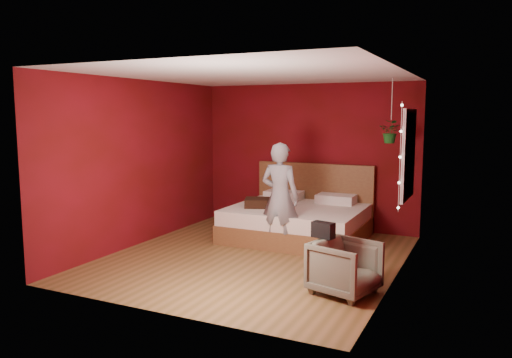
# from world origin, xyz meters

# --- Properties ---
(floor) EXTENTS (4.50, 4.50, 0.00)m
(floor) POSITION_xyz_m (0.00, 0.00, 0.00)
(floor) COLOR brown
(floor) RESTS_ON ground
(room_walls) EXTENTS (4.04, 4.54, 2.62)m
(room_walls) POSITION_xyz_m (0.00, 0.00, 1.68)
(room_walls) COLOR maroon
(room_walls) RESTS_ON ground
(window) EXTENTS (0.05, 0.97, 1.27)m
(window) POSITION_xyz_m (1.97, 0.90, 1.50)
(window) COLOR white
(window) RESTS_ON room_walls
(fairy_lights) EXTENTS (0.04, 0.04, 1.45)m
(fairy_lights) POSITION_xyz_m (1.94, 0.38, 1.50)
(fairy_lights) COLOR silver
(fairy_lights) RESTS_ON room_walls
(bed) EXTENTS (2.15, 1.83, 1.18)m
(bed) POSITION_xyz_m (0.16, 1.39, 0.31)
(bed) COLOR brown
(bed) RESTS_ON ground
(person) EXTENTS (0.61, 0.41, 1.64)m
(person) POSITION_xyz_m (0.19, 0.50, 0.82)
(person) COLOR gray
(person) RESTS_ON ground
(armchair) EXTENTS (0.84, 0.83, 0.62)m
(armchair) POSITION_xyz_m (1.57, -0.88, 0.31)
(armchair) COLOR #575745
(armchair) RESTS_ON ground
(handbag) EXTENTS (0.28, 0.19, 0.19)m
(handbag) POSITION_xyz_m (1.29, -0.83, 0.72)
(handbag) COLOR black
(handbag) RESTS_ON armchair
(throw_pillow) EXTENTS (0.52, 0.52, 0.14)m
(throw_pillow) POSITION_xyz_m (-0.43, 1.01, 0.61)
(throw_pillow) COLOR black
(throw_pillow) RESTS_ON bed
(hanging_plant) EXTENTS (0.38, 0.35, 0.98)m
(hanging_plant) POSITION_xyz_m (1.61, 1.49, 1.79)
(hanging_plant) COLOR silver
(hanging_plant) RESTS_ON room_walls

